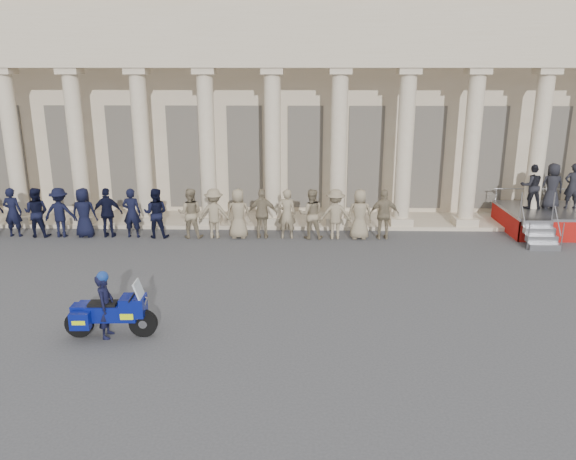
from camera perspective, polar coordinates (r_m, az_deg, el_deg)
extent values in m
plane|color=#3E3E41|center=(15.71, -7.73, -7.63)|extent=(90.00, 90.00, 0.00)
cube|color=#C2AF91|center=(29.33, -3.48, 12.65)|extent=(40.00, 10.00, 9.00)
cube|color=#C2AF91|center=(23.93, -4.52, 1.06)|extent=(40.00, 2.60, 0.15)
cube|color=#C2AF91|center=(22.31, -5.13, 17.39)|extent=(35.80, 1.00, 1.00)
cube|color=#C2AF91|center=(22.36, -5.21, 20.20)|extent=(35.80, 1.00, 1.20)
cube|color=#C2AF91|center=(25.71, -25.35, 1.10)|extent=(0.90, 0.90, 0.30)
cylinder|color=#C2AF91|center=(25.18, -26.15, 7.59)|extent=(0.64, 0.64, 5.60)
cube|color=#C2AF91|center=(24.99, -27.00, 14.20)|extent=(0.85, 0.85, 0.24)
cube|color=#C2AF91|center=(24.65, -19.93, 1.11)|extent=(0.90, 0.90, 0.30)
cylinder|color=#C2AF91|center=(24.10, -20.61, 7.90)|extent=(0.64, 0.64, 5.60)
cube|color=#C2AF91|center=(23.91, -21.32, 14.82)|extent=(0.85, 0.85, 0.24)
cube|color=#C2AF91|center=(23.83, -14.10, 1.11)|extent=(0.90, 0.90, 0.30)
cylinder|color=#C2AF91|center=(23.26, -14.60, 8.14)|extent=(0.64, 0.64, 5.60)
cube|color=#C2AF91|center=(23.06, -15.13, 15.33)|extent=(0.85, 0.85, 0.24)
cube|color=#C2AF91|center=(23.28, -7.91, 1.09)|extent=(0.90, 0.90, 0.30)
cylinder|color=#C2AF91|center=(22.69, -8.20, 8.30)|extent=(0.64, 0.64, 5.60)
cube|color=#C2AF91|center=(22.49, -8.51, 15.69)|extent=(0.85, 0.85, 0.24)
cube|color=#C2AF91|center=(23.00, -1.51, 1.06)|extent=(0.90, 0.90, 0.30)
cylinder|color=#C2AF91|center=(22.41, -1.56, 8.36)|extent=(0.64, 0.64, 5.60)
cube|color=#C2AF91|center=(22.21, -1.62, 15.85)|extent=(0.85, 0.85, 0.24)
cube|color=#C2AF91|center=(23.02, 4.97, 1.02)|extent=(0.90, 0.90, 0.30)
cylinder|color=#C2AF91|center=(22.43, 5.15, 8.31)|extent=(0.64, 0.64, 5.60)
cube|color=#C2AF91|center=(22.23, 5.35, 15.79)|extent=(0.85, 0.85, 0.24)
cube|color=#C2AF91|center=(23.33, 11.36, 0.96)|extent=(0.90, 0.90, 0.30)
cylinder|color=#C2AF91|center=(22.75, 11.77, 8.15)|extent=(0.64, 0.64, 5.60)
cube|color=#C2AF91|center=(22.55, 12.21, 15.51)|extent=(0.85, 0.85, 0.24)
cube|color=#C2AF91|center=(23.93, 17.50, 0.90)|extent=(0.90, 0.90, 0.30)
cylinder|color=#C2AF91|center=(23.36, 18.11, 7.89)|extent=(0.64, 0.64, 5.60)
cube|color=#C2AF91|center=(23.16, 18.76, 15.05)|extent=(0.85, 0.85, 0.24)
cube|color=#C2AF91|center=(24.78, 23.28, 0.83)|extent=(0.90, 0.90, 0.30)
cylinder|color=#C2AF91|center=(24.23, 24.06, 7.57)|extent=(0.64, 0.64, 5.60)
cube|color=#C2AF91|center=(24.04, 24.88, 14.44)|extent=(0.85, 0.85, 0.24)
cube|color=black|center=(27.64, -26.51, 6.71)|extent=(1.30, 0.12, 4.20)
cube|color=black|center=(26.54, -21.50, 6.95)|extent=(1.30, 0.12, 4.20)
cube|color=black|center=(25.65, -16.10, 7.15)|extent=(1.30, 0.12, 4.20)
cube|color=black|center=(25.00, -10.35, 7.30)|extent=(1.30, 0.12, 4.20)
cube|color=black|center=(24.61, -4.36, 7.38)|extent=(1.30, 0.12, 4.20)
cube|color=black|center=(24.49, 1.75, 7.37)|extent=(1.30, 0.12, 4.20)
cube|color=black|center=(24.64, 7.86, 7.29)|extent=(1.30, 0.12, 4.20)
cube|color=black|center=(25.07, 13.82, 7.12)|extent=(1.30, 0.12, 4.20)
cube|color=black|center=(25.75, 19.51, 6.89)|extent=(1.30, 0.12, 4.20)
cube|color=black|center=(26.67, 24.86, 6.62)|extent=(1.30, 0.12, 4.20)
imported|color=black|center=(23.99, -26.18, 1.63)|extent=(0.70, 0.46, 1.92)
imported|color=black|center=(23.58, -24.19, 1.65)|extent=(0.93, 0.73, 1.92)
imported|color=black|center=(23.19, -22.14, 1.66)|extent=(1.24, 0.71, 1.92)
imported|color=black|center=(22.84, -20.02, 1.67)|extent=(0.94, 0.61, 1.92)
imported|color=black|center=(22.52, -17.83, 1.68)|extent=(1.12, 0.47, 1.92)
imported|color=black|center=(22.24, -15.59, 1.68)|extent=(0.70, 0.46, 1.92)
imported|color=black|center=(21.99, -13.29, 1.69)|extent=(0.93, 0.73, 1.92)
imported|color=#85765B|center=(21.69, -9.91, 1.69)|extent=(0.93, 0.73, 1.92)
imported|color=#85765B|center=(21.53, -7.50, 1.68)|extent=(1.24, 0.71, 1.92)
imported|color=#85765B|center=(21.41, -5.06, 1.68)|extent=(0.94, 0.61, 1.92)
imported|color=#85765B|center=(21.33, -2.60, 1.67)|extent=(1.12, 0.47, 1.92)
imported|color=#85765B|center=(21.29, -0.13, 1.65)|extent=(0.70, 0.46, 1.92)
imported|color=#85765B|center=(21.28, 2.35, 1.64)|extent=(0.93, 0.73, 1.92)
imported|color=#85765B|center=(21.32, 4.83, 1.62)|extent=(1.24, 0.71, 1.92)
imported|color=#85765B|center=(21.40, 7.30, 1.60)|extent=(0.94, 0.61, 1.92)
imported|color=#85765B|center=(21.51, 9.74, 1.57)|extent=(1.12, 0.47, 1.92)
cube|color=gray|center=(24.77, 26.01, 1.79)|extent=(4.40, 3.14, 0.10)
cube|color=#9B110C|center=(24.05, 21.15, 0.86)|extent=(0.04, 3.14, 0.79)
cube|color=gray|center=(22.13, 24.57, -1.57)|extent=(1.10, 0.28, 0.22)
cube|color=gray|center=(22.31, 24.36, -0.81)|extent=(1.10, 0.28, 0.22)
cube|color=gray|center=(22.50, 24.16, -0.06)|extent=(1.10, 0.28, 0.22)
cube|color=gray|center=(22.69, 23.96, 0.68)|extent=(1.10, 0.28, 0.22)
cylinder|color=gray|center=(26.01, 24.81, 3.81)|extent=(4.40, 0.04, 0.04)
imported|color=black|center=(24.28, 23.51, 4.14)|extent=(0.88, 0.68, 1.81)
imported|color=black|center=(24.59, 25.24, 4.08)|extent=(0.88, 0.58, 1.81)
imported|color=black|center=(24.92, 26.93, 4.01)|extent=(0.66, 0.43, 1.81)
cylinder|color=black|center=(14.22, -14.48, -9.16)|extent=(0.69, 0.17, 0.68)
cylinder|color=black|center=(14.67, -20.44, -8.90)|extent=(0.69, 0.17, 0.68)
cube|color=navy|center=(14.29, -17.41, -7.96)|extent=(1.20, 0.48, 0.39)
cube|color=navy|center=(14.09, -15.44, -7.42)|extent=(0.59, 0.56, 0.46)
cube|color=silver|center=(14.18, -15.36, -8.30)|extent=(0.24, 0.32, 0.12)
cube|color=#B2BFCC|center=(13.91, -14.84, -6.11)|extent=(0.23, 0.48, 0.55)
cube|color=black|center=(14.27, -18.28, -7.17)|extent=(0.68, 0.38, 0.10)
cube|color=navy|center=(14.50, -20.39, -7.54)|extent=(0.37, 0.36, 0.23)
cube|color=navy|center=(14.24, -20.37, -8.65)|extent=(0.47, 0.24, 0.41)
cube|color=#D2EF0C|center=(14.24, -20.37, -8.65)|extent=(0.32, 0.26, 0.10)
cube|color=navy|center=(14.81, -19.54, -7.60)|extent=(0.47, 0.24, 0.41)
cube|color=#D2EF0C|center=(14.81, -19.54, -7.60)|extent=(0.32, 0.26, 0.10)
cylinder|color=silver|center=(14.79, -18.97, -8.67)|extent=(0.62, 0.13, 0.10)
cylinder|color=black|center=(13.99, -15.51, -6.49)|extent=(0.06, 0.72, 0.04)
imported|color=black|center=(14.27, -18.06, -7.35)|extent=(0.40, 0.60, 1.60)
sphere|color=navy|center=(14.00, -18.33, -4.53)|extent=(0.28, 0.28, 0.28)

